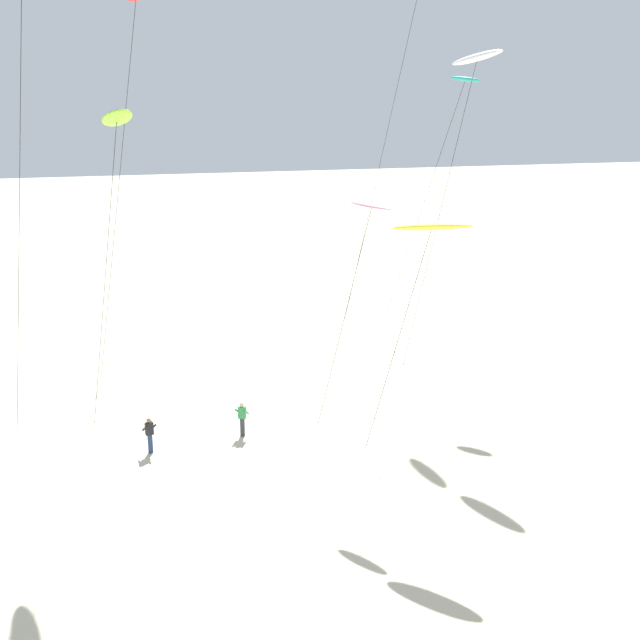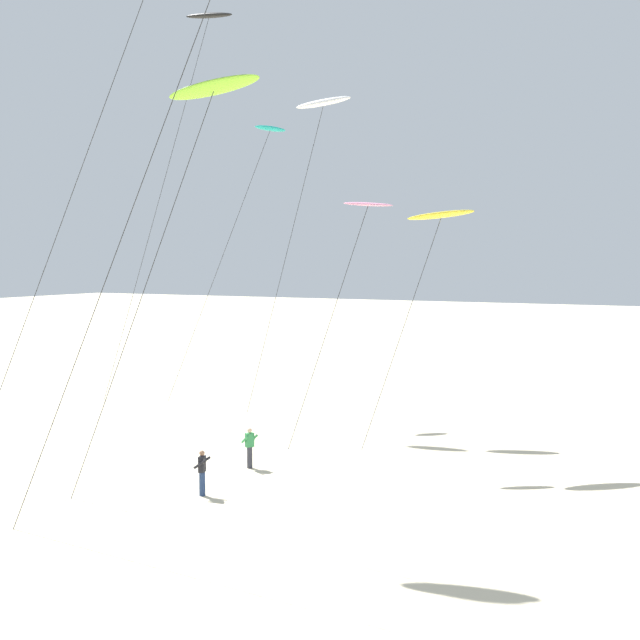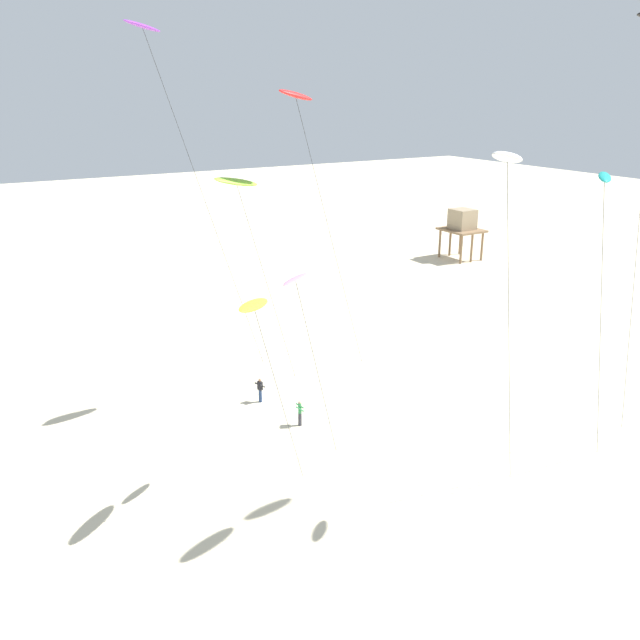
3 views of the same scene
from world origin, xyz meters
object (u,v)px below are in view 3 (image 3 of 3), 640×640
kite_white (508,160)px  kite_flyer_middle (300,412)px  kite_lime (237,183)px  kite_pink (296,283)px  kite_purple (145,32)px  kite_flyer_nearest (260,390)px  kite_red (297,98)px  kite_teal (604,185)px  stilt_house (462,223)px  kite_yellow (254,306)px

kite_white → kite_flyer_middle: 20.50m
kite_lime → kite_pink: kite_lime is taller
kite_purple → kite_flyer_nearest: (2.43, 5.15, -21.69)m
kite_white → kite_red: bearing=-176.2°
kite_white → kite_red: 16.09m
kite_teal → stilt_house: (-41.74, 30.43, -11.43)m
kite_white → kite_red: kite_red is taller
kite_red → stilt_house: (-24.36, 35.86, -14.79)m
kite_white → kite_teal: bearing=71.3°
kite_yellow → kite_flyer_nearest: kite_yellow is taller
stilt_house → kite_yellow: bearing=-51.8°
kite_red → kite_white: bearing=3.8°
kite_pink → kite_flyer_nearest: bearing=166.2°
kite_red → kite_yellow: bearing=-38.0°
kite_flyer_middle → kite_pink: bearing=-29.9°
kite_yellow → kite_red: bearing=142.0°
kite_purple → kite_red: bearing=67.5°
kite_red → stilt_house: 45.81m
kite_purple → kite_lime: bearing=64.6°
kite_teal → stilt_house: 52.91m
kite_lime → kite_flyer_middle: 14.31m
kite_teal → kite_flyer_middle: bearing=-152.1°
kite_flyer_nearest → stilt_house: bearing=121.6°
kite_white → stilt_house: kite_white is taller
kite_red → kite_flyer_middle: kite_red is taller
kite_teal → kite_red: 18.51m
kite_white → kite_pink: (-7.33, -5.91, -6.16)m
kite_lime → kite_pink: bearing=-8.1°
kite_pink → kite_flyer_middle: 11.48m
kite_white → stilt_house: (-40.26, 34.79, -12.58)m
stilt_house → kite_teal: bearing=-36.1°
kite_flyer_nearest → stilt_house: 45.22m
kite_yellow → kite_pink: (-1.39, 2.94, 0.33)m
kite_lime → kite_flyer_middle: bearing=18.3°
kite_flyer_nearest → kite_red: bearing=73.4°
kite_pink → kite_flyer_middle: size_ratio=6.66×
stilt_house → kite_red: bearing=-55.8°
kite_yellow → stilt_house: 55.86m
kite_white → kite_pink: kite_white is taller
kite_lime → kite_teal: bearing=25.6°
kite_purple → kite_flyer_middle: 23.42m
kite_teal → kite_purple: kite_purple is taller
kite_yellow → kite_white: kite_white is taller
kite_purple → kite_flyer_nearest: kite_purple is taller
kite_flyer_nearest → kite_flyer_middle: same height
kite_lime → kite_red: 6.03m
kite_lime → kite_pink: 10.47m
kite_white → kite_pink: size_ratio=1.58×
kite_lime → kite_red: size_ratio=0.76×
kite_teal → kite_flyer_middle: kite_teal is taller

